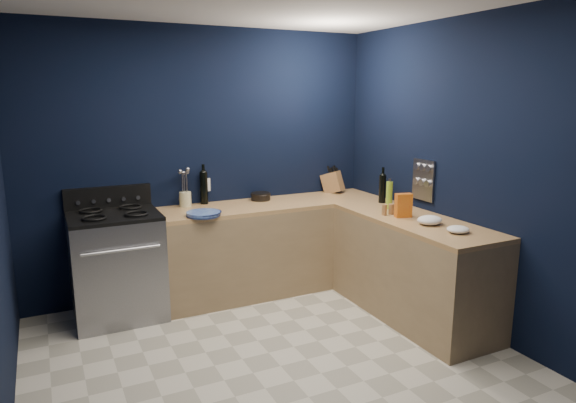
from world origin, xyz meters
TOP-DOWN VIEW (x-y plane):
  - floor at (0.00, 0.00)m, footprint 3.50×3.50m
  - wall_back at (0.00, 1.76)m, footprint 3.50×0.02m
  - wall_right at (1.76, 0.00)m, footprint 0.02×3.50m
  - wall_front at (0.00, -1.76)m, footprint 3.50×0.02m
  - cab_back at (0.60, 1.44)m, footprint 2.30×0.63m
  - top_back at (0.60, 1.44)m, footprint 2.30×0.63m
  - cab_right at (1.44, 0.29)m, footprint 0.63×1.67m
  - top_right at (1.44, 0.29)m, footprint 0.63×1.67m
  - gas_range at (-0.93, 1.42)m, footprint 0.76×0.66m
  - oven_door at (-0.93, 1.10)m, footprint 0.59×0.02m
  - cooktop at (-0.93, 1.42)m, footprint 0.76×0.66m
  - backguard at (-0.93, 1.72)m, footprint 0.76×0.06m
  - spice_panel at (1.74, 0.55)m, footprint 0.02×0.28m
  - wall_outlet at (0.00, 1.74)m, footprint 0.09×0.02m
  - plate_stack at (-0.19, 1.20)m, footprint 0.39×0.39m
  - ramekin at (-0.25, 1.66)m, footprint 0.10×0.10m
  - utensil_crock at (-0.23, 1.65)m, footprint 0.12×0.12m
  - wine_bottle_back at (-0.03, 1.69)m, footprint 0.08×0.08m
  - lemon_basket at (0.54, 1.61)m, footprint 0.25×0.25m
  - knife_block at (1.41, 1.64)m, footprint 0.24×0.28m
  - wine_bottle_right at (1.58, 0.96)m, footprint 0.09×0.09m
  - oil_bottle at (1.47, 0.71)m, footprint 0.06×0.06m
  - spice_jar_near at (1.27, 0.51)m, footprint 0.06×0.06m
  - spice_jar_far at (1.35, 0.52)m, footprint 0.05×0.05m
  - crouton_bag at (1.38, 0.38)m, footprint 0.16×0.10m
  - towel_front at (1.41, 0.08)m, footprint 0.25×0.23m
  - towel_end at (1.44, -0.22)m, footprint 0.23×0.22m

SIDE VIEW (x-z plane):
  - floor at x=0.00m, z-range -0.02..0.00m
  - cab_back at x=0.60m, z-range 0.00..0.86m
  - cab_right at x=1.44m, z-range 0.00..0.86m
  - oven_door at x=-0.93m, z-range 0.24..0.66m
  - gas_range at x=-0.93m, z-range 0.00..0.92m
  - top_back at x=0.60m, z-range 0.86..0.90m
  - top_right at x=1.44m, z-range 0.86..0.90m
  - ramekin at x=-0.25m, z-range 0.90..0.93m
  - plate_stack at x=-0.19m, z-range 0.90..0.94m
  - towel_end at x=1.44m, z-range 0.90..0.95m
  - cooktop at x=-0.93m, z-range 0.92..0.95m
  - towel_front at x=1.41m, z-range 0.90..0.98m
  - lemon_basket at x=0.54m, z-range 0.90..0.98m
  - spice_jar_far at x=1.35m, z-range 0.90..0.99m
  - spice_jar_near at x=1.27m, z-range 0.90..1.00m
  - utensil_crock at x=-0.23m, z-range 0.90..1.04m
  - crouton_bag at x=1.38m, z-range 0.90..1.11m
  - knife_block at x=1.41m, z-range 0.87..1.15m
  - oil_bottle at x=1.47m, z-range 0.90..1.16m
  - wine_bottle_right at x=1.58m, z-range 0.90..1.18m
  - backguard at x=-0.93m, z-range 0.94..1.14m
  - wine_bottle_back at x=-0.03m, z-range 0.90..1.21m
  - wall_outlet at x=0.00m, z-range 1.02..1.15m
  - spice_panel at x=1.74m, z-range 0.99..1.37m
  - wall_back at x=0.00m, z-range 0.00..2.60m
  - wall_right at x=1.76m, z-range 0.00..2.60m
  - wall_front at x=0.00m, z-range 0.00..2.60m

